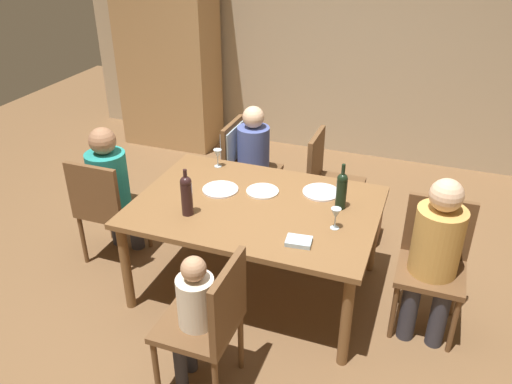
{
  "coord_description": "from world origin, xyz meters",
  "views": [
    {
      "loc": [
        1.1,
        -2.98,
        2.58
      ],
      "look_at": [
        0.0,
        0.0,
        0.83
      ],
      "focal_mm": 36.33,
      "sensor_mm": 36.0,
      "label": 1
    }
  ],
  "objects_px": {
    "person_man_bearded": "(111,184)",
    "person_child_small": "(193,310)",
    "chair_near": "(211,319)",
    "person_woman_host": "(256,155)",
    "armoire_cabinet": "(168,53)",
    "wine_bottle_tall_green": "(342,190)",
    "dinner_plate_guest_right": "(220,189)",
    "handbag": "(373,228)",
    "dinner_plate_guest_left": "(263,191)",
    "chair_right_end": "(433,256)",
    "dinner_plate_host": "(321,192)",
    "chair_left_end": "(105,204)",
    "dining_table": "(256,213)",
    "person_man_guest": "(436,249)",
    "chair_far_left": "(241,157)",
    "chair_far_right": "(327,177)",
    "wine_bottle_dark_red": "(187,194)",
    "wine_glass_centre": "(218,154)",
    "wine_glass_near_left": "(336,214)"
  },
  "relations": [
    {
      "from": "wine_bottle_tall_green",
      "to": "wine_glass_near_left",
      "type": "height_order",
      "value": "wine_bottle_tall_green"
    },
    {
      "from": "armoire_cabinet",
      "to": "wine_glass_centre",
      "type": "height_order",
      "value": "armoire_cabinet"
    },
    {
      "from": "person_man_guest",
      "to": "wine_bottle_dark_red",
      "type": "xyz_separation_m",
      "value": [
        -1.63,
        -0.26,
        0.22
      ]
    },
    {
      "from": "dinner_plate_guest_left",
      "to": "dinner_plate_guest_right",
      "type": "relative_size",
      "value": 0.9
    },
    {
      "from": "wine_glass_centre",
      "to": "dinner_plate_guest_right",
      "type": "bearing_deg",
      "value": -63.53
    },
    {
      "from": "handbag",
      "to": "dinner_plate_guest_left",
      "type": "bearing_deg",
      "value": -133.56
    },
    {
      "from": "chair_far_right",
      "to": "person_man_guest",
      "type": "distance_m",
      "value": 1.38
    },
    {
      "from": "person_man_bearded",
      "to": "wine_glass_centre",
      "type": "relative_size",
      "value": 7.68
    },
    {
      "from": "dinner_plate_guest_right",
      "to": "handbag",
      "type": "distance_m",
      "value": 1.51
    },
    {
      "from": "person_woman_host",
      "to": "chair_left_end",
      "type": "bearing_deg",
      "value": -39.43
    },
    {
      "from": "chair_left_end",
      "to": "person_woman_host",
      "type": "distance_m",
      "value": 1.38
    },
    {
      "from": "wine_bottle_tall_green",
      "to": "dinner_plate_host",
      "type": "height_order",
      "value": "wine_bottle_tall_green"
    },
    {
      "from": "armoire_cabinet",
      "to": "wine_bottle_tall_green",
      "type": "relative_size",
      "value": 6.46
    },
    {
      "from": "person_man_bearded",
      "to": "person_child_small",
      "type": "xyz_separation_m",
      "value": [
        1.21,
        -1.0,
        -0.1
      ]
    },
    {
      "from": "wine_bottle_tall_green",
      "to": "person_child_small",
      "type": "bearing_deg",
      "value": -117.49
    },
    {
      "from": "dinner_plate_guest_right",
      "to": "person_child_small",
      "type": "bearing_deg",
      "value": -74.66
    },
    {
      "from": "dining_table",
      "to": "chair_right_end",
      "type": "bearing_deg",
      "value": 4.03
    },
    {
      "from": "chair_near",
      "to": "person_woman_host",
      "type": "distance_m",
      "value": 2.01
    },
    {
      "from": "chair_far_left",
      "to": "wine_glass_near_left",
      "type": "height_order",
      "value": "chair_far_left"
    },
    {
      "from": "chair_far_right",
      "to": "person_man_guest",
      "type": "bearing_deg",
      "value": 43.03
    },
    {
      "from": "chair_far_right",
      "to": "dinner_plate_guest_left",
      "type": "bearing_deg",
      "value": -21.74
    },
    {
      "from": "person_woman_host",
      "to": "person_man_bearded",
      "type": "relative_size",
      "value": 0.95
    },
    {
      "from": "person_man_guest",
      "to": "dinner_plate_host",
      "type": "distance_m",
      "value": 0.92
    },
    {
      "from": "handbag",
      "to": "person_woman_host",
      "type": "bearing_deg",
      "value": -180.0
    },
    {
      "from": "dinner_plate_guest_left",
      "to": "person_child_small",
      "type": "bearing_deg",
      "value": -90.32
    },
    {
      "from": "wine_glass_centre",
      "to": "person_child_small",
      "type": "bearing_deg",
      "value": -71.7
    },
    {
      "from": "chair_far_left",
      "to": "wine_bottle_tall_green",
      "type": "distance_m",
      "value": 1.38
    },
    {
      "from": "wine_bottle_dark_red",
      "to": "wine_glass_centre",
      "type": "height_order",
      "value": "wine_bottle_dark_red"
    },
    {
      "from": "dining_table",
      "to": "person_man_bearded",
      "type": "bearing_deg",
      "value": 178.8
    },
    {
      "from": "person_man_guest",
      "to": "wine_glass_near_left",
      "type": "height_order",
      "value": "person_man_guest"
    },
    {
      "from": "wine_bottle_dark_red",
      "to": "dinner_plate_host",
      "type": "bearing_deg",
      "value": 37.64
    },
    {
      "from": "armoire_cabinet",
      "to": "chair_left_end",
      "type": "relative_size",
      "value": 2.37
    },
    {
      "from": "dining_table",
      "to": "dinner_plate_host",
      "type": "height_order",
      "value": "dinner_plate_host"
    },
    {
      "from": "chair_right_end",
      "to": "chair_far_right",
      "type": "height_order",
      "value": "same"
    },
    {
      "from": "armoire_cabinet",
      "to": "wine_bottle_tall_green",
      "type": "height_order",
      "value": "armoire_cabinet"
    },
    {
      "from": "person_man_bearded",
      "to": "wine_bottle_tall_green",
      "type": "distance_m",
      "value": 1.82
    },
    {
      "from": "chair_far_left",
      "to": "wine_bottle_tall_green",
      "type": "height_order",
      "value": "wine_bottle_tall_green"
    },
    {
      "from": "wine_bottle_dark_red",
      "to": "dinner_plate_host",
      "type": "distance_m",
      "value": 1.0
    },
    {
      "from": "dinner_plate_guest_right",
      "to": "armoire_cabinet",
      "type": "bearing_deg",
      "value": 126.07
    },
    {
      "from": "person_man_bearded",
      "to": "person_man_guest",
      "type": "distance_m",
      "value": 2.47
    },
    {
      "from": "chair_right_end",
      "to": "dinner_plate_host",
      "type": "xyz_separation_m",
      "value": [
        -0.84,
        0.24,
        0.21
      ]
    },
    {
      "from": "chair_far_left",
      "to": "chair_right_end",
      "type": "distance_m",
      "value": 1.96
    },
    {
      "from": "person_man_guest",
      "to": "wine_bottle_dark_red",
      "type": "height_order",
      "value": "person_man_guest"
    },
    {
      "from": "person_woman_host",
      "to": "person_child_small",
      "type": "xyz_separation_m",
      "value": [
        0.34,
        -1.96,
        -0.08
      ]
    },
    {
      "from": "chair_near",
      "to": "person_child_small",
      "type": "distance_m",
      "value": 0.11
    },
    {
      "from": "wine_glass_near_left",
      "to": "wine_bottle_tall_green",
      "type": "bearing_deg",
      "value": 94.85
    },
    {
      "from": "person_woman_host",
      "to": "person_man_bearded",
      "type": "bearing_deg",
      "value": -42.61
    },
    {
      "from": "chair_left_end",
      "to": "armoire_cabinet",
      "type": "bearing_deg",
      "value": 106.46
    },
    {
      "from": "wine_glass_centre",
      "to": "handbag",
      "type": "xyz_separation_m",
      "value": [
        1.24,
        0.51,
        -0.73
      ]
    },
    {
      "from": "chair_left_end",
      "to": "dinner_plate_host",
      "type": "xyz_separation_m",
      "value": [
        1.63,
        0.41,
        0.21
      ]
    }
  ]
}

